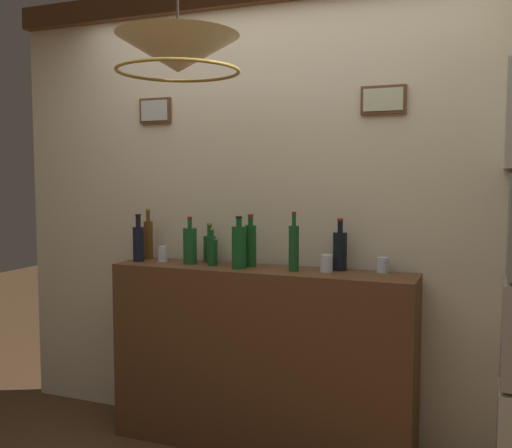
{
  "coord_description": "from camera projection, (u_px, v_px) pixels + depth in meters",
  "views": [
    {
      "loc": [
        1.16,
        -2.09,
        1.54
      ],
      "look_at": [
        0.0,
        0.8,
        1.28
      ],
      "focal_mm": 40.84,
      "sensor_mm": 36.0,
      "label": 1
    }
  ],
  "objects": [
    {
      "name": "liquor_bottle_bourbon",
      "position": [
        239.0,
        247.0,
        3.19
      ],
      "size": [
        0.08,
        0.08,
        0.29
      ],
      "color": "#175624",
      "rests_on": "bar_shelf_unit"
    },
    {
      "name": "glass_tumbler_shot",
      "position": [
        163.0,
        254.0,
        3.45
      ],
      "size": [
        0.06,
        0.06,
        0.09
      ],
      "color": "silver",
      "rests_on": "bar_shelf_unit"
    },
    {
      "name": "bar_shelf_unit",
      "position": [
        259.0,
        360.0,
        3.24
      ],
      "size": [
        1.7,
        0.33,
        1.03
      ],
      "primitive_type": "cube",
      "color": "brown",
      "rests_on": "ground"
    },
    {
      "name": "liquor_bottle_whiskey",
      "position": [
        340.0,
        250.0,
        3.13
      ],
      "size": [
        0.08,
        0.08,
        0.28
      ],
      "color": "black",
      "rests_on": "bar_shelf_unit"
    },
    {
      "name": "liquor_bottle_amaro",
      "position": [
        251.0,
        244.0,
        3.27
      ],
      "size": [
        0.07,
        0.07,
        0.29
      ],
      "color": "#185320",
      "rests_on": "bar_shelf_unit"
    },
    {
      "name": "liquor_bottle_sherry",
      "position": [
        213.0,
        252.0,
        3.31
      ],
      "size": [
        0.06,
        0.06,
        0.21
      ],
      "color": "#175025",
      "rests_on": "bar_shelf_unit"
    },
    {
      "name": "panelled_rear_partition",
      "position": [
        275.0,
        198.0,
        3.39
      ],
      "size": [
        3.49,
        0.15,
        2.65
      ],
      "color": "beige",
      "rests_on": "ground"
    },
    {
      "name": "liquor_bottle_port",
      "position": [
        148.0,
        238.0,
        3.57
      ],
      "size": [
        0.06,
        0.06,
        0.31
      ],
      "color": "brown",
      "rests_on": "bar_shelf_unit"
    },
    {
      "name": "pendant_lamp",
      "position": [
        178.0,
        55.0,
        2.6
      ],
      "size": [
        0.56,
        0.56,
        0.5
      ],
      "color": "beige"
    },
    {
      "name": "liquor_bottle_brandy",
      "position": [
        139.0,
        242.0,
        3.46
      ],
      "size": [
        0.07,
        0.07,
        0.28
      ],
      "color": "black",
      "rests_on": "bar_shelf_unit"
    },
    {
      "name": "liquor_bottle_rye",
      "position": [
        210.0,
        248.0,
        3.44
      ],
      "size": [
        0.07,
        0.07,
        0.23
      ],
      "color": "#1C5723",
      "rests_on": "bar_shelf_unit"
    },
    {
      "name": "glass_tumbler_highball",
      "position": [
        326.0,
        263.0,
        3.08
      ],
      "size": [
        0.07,
        0.07,
        0.09
      ],
      "color": "silver",
      "rests_on": "bar_shelf_unit"
    },
    {
      "name": "glass_tumbler_rocks",
      "position": [
        383.0,
        265.0,
        3.07
      ],
      "size": [
        0.06,
        0.06,
        0.08
      ],
      "color": "silver",
      "rests_on": "bar_shelf_unit"
    },
    {
      "name": "liquor_bottle_vermouth",
      "position": [
        190.0,
        245.0,
        3.36
      ],
      "size": [
        0.08,
        0.08,
        0.27
      ],
      "color": "#195226",
      "rests_on": "bar_shelf_unit"
    },
    {
      "name": "liquor_bottle_tequila",
      "position": [
        294.0,
        247.0,
        3.1
      ],
      "size": [
        0.06,
        0.06,
        0.32
      ],
      "color": "#1A4F26",
      "rests_on": "bar_shelf_unit"
    }
  ]
}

